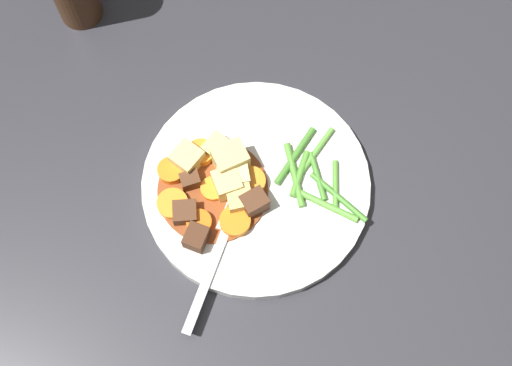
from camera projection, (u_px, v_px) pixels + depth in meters
ground_plane at (256, 188)px, 0.75m from camera, size 3.00×3.00×0.00m
dinner_plate at (256, 186)px, 0.74m from camera, size 0.25×0.25×0.02m
stew_sauce at (213, 193)px, 0.73m from camera, size 0.12×0.12×0.00m
carrot_slice_0 at (171, 171)px, 0.73m from camera, size 0.04×0.04×0.01m
carrot_slice_1 at (199, 223)px, 0.71m from camera, size 0.03×0.03×0.01m
carrot_slice_2 at (173, 204)px, 0.72m from camera, size 0.05×0.05×0.01m
carrot_slice_3 at (235, 222)px, 0.71m from camera, size 0.04×0.04×0.01m
carrot_slice_4 at (214, 191)px, 0.73m from camera, size 0.04×0.04×0.01m
carrot_slice_5 at (201, 153)px, 0.74m from camera, size 0.04×0.04×0.01m
carrot_slice_6 at (249, 178)px, 0.73m from camera, size 0.04×0.04×0.01m
potato_chunk_0 at (187, 159)px, 0.73m from camera, size 0.04×0.04×0.03m
potato_chunk_1 at (230, 160)px, 0.73m from camera, size 0.04×0.04×0.03m
potato_chunk_2 at (233, 174)px, 0.73m from camera, size 0.03×0.03×0.03m
potato_chunk_3 at (240, 198)px, 0.72m from camera, size 0.03×0.03×0.02m
potato_chunk_4 at (218, 149)px, 0.74m from camera, size 0.04×0.04×0.02m
potato_chunk_5 at (228, 188)px, 0.72m from camera, size 0.03×0.03×0.03m
meat_chunk_0 at (196, 237)px, 0.70m from camera, size 0.03×0.03×0.02m
meat_chunk_1 at (185, 213)px, 0.71m from camera, size 0.03×0.03×0.02m
meat_chunk_2 at (190, 181)px, 0.73m from camera, size 0.02×0.02×0.02m
meat_chunk_3 at (254, 203)px, 0.71m from camera, size 0.03×0.03×0.02m
green_bean_0 at (335, 186)px, 0.73m from camera, size 0.02×0.06×0.01m
green_bean_1 at (327, 205)px, 0.72m from camera, size 0.06×0.05×0.01m
green_bean_2 at (339, 197)px, 0.73m from camera, size 0.05×0.07×0.01m
green_bean_3 at (318, 176)px, 0.74m from camera, size 0.01×0.06×0.01m
green_bean_4 at (295, 156)px, 0.74m from camera, size 0.06×0.06×0.01m
green_bean_5 at (295, 177)px, 0.73m from camera, size 0.01×0.08×0.01m
green_bean_6 at (300, 172)px, 0.74m from camera, size 0.03×0.05×0.01m
green_bean_7 at (314, 155)px, 0.74m from camera, size 0.06×0.06×0.01m
fork at (219, 250)px, 0.71m from camera, size 0.10×0.16×0.00m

